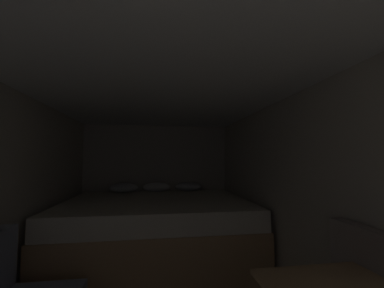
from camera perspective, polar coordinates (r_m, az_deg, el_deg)
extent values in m
cube|color=beige|center=(4.65, -8.38, -8.34)|extent=(2.77, 0.05, 2.06)
cube|color=beige|center=(2.61, 24.01, -11.62)|extent=(0.05, 4.85, 2.06)
cube|color=white|center=(2.29, -7.75, 13.60)|extent=(2.77, 4.85, 0.05)
cube|color=tan|center=(3.72, -8.39, -21.07)|extent=(2.55, 2.02, 0.59)
cube|color=beige|center=(3.61, -8.32, -14.75)|extent=(2.51, 1.98, 0.25)
ellipsoid|color=white|center=(4.42, -15.93, -9.95)|extent=(0.49, 0.30, 0.16)
ellipsoid|color=white|center=(4.43, -0.82, -10.09)|extent=(0.49, 0.30, 0.16)
ellipsoid|color=white|center=(4.39, -8.37, -10.11)|extent=(0.49, 0.30, 0.16)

